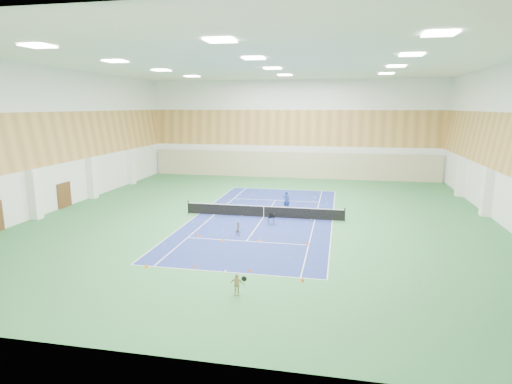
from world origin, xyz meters
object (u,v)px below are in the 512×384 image
Objects in this scene: child_court at (238,229)px; ball_cart at (271,219)px; tennis_net at (264,211)px; coach at (287,200)px; child_apron at (236,284)px.

child_court is 3.71m from ball_cart.
tennis_net is 5.30m from child_court.
ball_cart is (1.77, 3.26, -0.09)m from child_court.
coach reaches higher than ball_cart.
ball_cart is at bearing 99.00° from coach.
ball_cart is (0.94, -1.97, -0.15)m from tennis_net.
tennis_net is 14.56m from child_apron.
coach is 2.06× the size of ball_cart.
ball_cart is at bearing 83.71° from child_apron.
coach is 1.55× the size of child_apron.
coach is 1.67× the size of child_court.
child_apron is 1.33× the size of ball_cart.
child_apron is 12.54m from ball_cart.
child_apron is (2.15, -9.27, 0.04)m from child_court.
tennis_net is 7.78× the size of coach.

